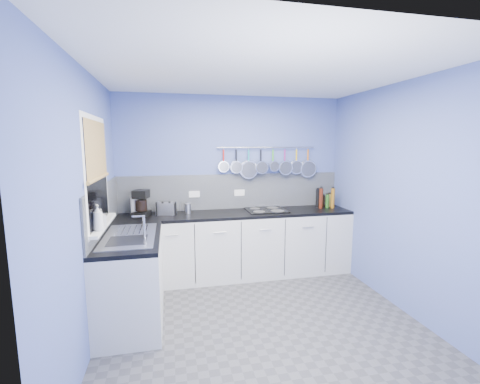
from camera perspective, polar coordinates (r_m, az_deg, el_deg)
name	(u,v)px	position (r m, az deg, el deg)	size (l,w,h in m)	color
floor	(260,320)	(3.69, 3.49, -21.49)	(3.20, 3.00, 0.02)	#47474C
ceiling	(262,71)	(3.27, 3.91, 20.40)	(3.20, 3.00, 0.02)	white
wall_back	(232,184)	(4.71, -1.38, 1.35)	(3.20, 0.02, 2.50)	#4E5EA5
wall_front	(337,251)	(1.89, 16.58, -9.82)	(3.20, 0.02, 2.50)	#4E5EA5
wall_left	(88,209)	(3.21, -25.16, -2.79)	(0.02, 3.00, 2.50)	#4E5EA5
wall_right	(401,197)	(4.00, 26.44, -0.79)	(0.02, 3.00, 2.50)	#4E5EA5
backsplash_back	(232,191)	(4.70, -1.33, 0.10)	(3.20, 0.02, 0.50)	gray
backsplash_left	(104,208)	(3.80, -22.77, -2.54)	(0.02, 1.80, 0.50)	gray
cabinet_run_back	(237,245)	(4.58, -0.60, -9.35)	(3.20, 0.60, 0.86)	silver
worktop_back	(237,214)	(4.47, -0.61, -3.85)	(3.20, 0.60, 0.04)	black
cabinet_run_left	(132,280)	(3.68, -18.41, -14.40)	(0.60, 1.20, 0.86)	silver
worktop_left	(130,238)	(3.53, -18.76, -7.64)	(0.60, 1.20, 0.04)	black
window_frame	(97,173)	(3.46, -23.82, 3.06)	(0.01, 1.00, 1.10)	white
window_glass	(97,173)	(3.46, -23.74, 3.06)	(0.01, 0.90, 1.00)	black
bamboo_blind	(97,150)	(3.44, -23.83, 6.80)	(0.01, 0.90, 0.55)	tan
window_sill	(103,224)	(3.53, -22.92, -5.27)	(0.10, 0.98, 0.03)	white
sink_unit	(130,236)	(3.52, -18.77, -7.27)	(0.50, 0.95, 0.01)	silver
mixer_tap	(144,227)	(3.30, -16.45, -5.94)	(0.12, 0.08, 0.26)	silver
socket_left	(194,194)	(4.62, -8.01, -0.38)	(0.15, 0.01, 0.09)	white
socket_right	(239,193)	(4.71, -0.10, -0.12)	(0.15, 0.01, 0.09)	white
pot_rail	(267,147)	(4.73, 4.75, 7.79)	(0.02, 0.02, 1.45)	silver
soap_bottle_a	(98,218)	(3.22, -23.66, -4.15)	(0.09, 0.09, 0.24)	white
soap_bottle_b	(101,218)	(3.35, -23.17, -4.21)	(0.08, 0.08, 0.17)	white
paper_towel	(135,207)	(4.45, -17.94, -2.47)	(0.11, 0.11, 0.24)	white
coffee_maker	(141,203)	(4.39, -16.94, -1.91)	(0.19, 0.21, 0.34)	black
toaster	(166,209)	(4.43, -12.81, -2.84)	(0.25, 0.14, 0.16)	silver
canister	(188,208)	(4.47, -9.12, -2.84)	(0.09, 0.09, 0.13)	silver
hob	(266,210)	(4.61, 4.59, -3.17)	(0.55, 0.48, 0.01)	black
pan_0	(224,160)	(4.58, -2.90, 5.64)	(0.15, 0.05, 0.34)	silver
pan_1	(236,160)	(4.62, -0.66, 5.55)	(0.17, 0.07, 0.36)	silver
pan_2	(249,163)	(4.66, 1.53, 5.08)	(0.25, 0.06, 0.44)	silver
pan_3	(261,161)	(4.70, 3.69, 5.52)	(0.19, 0.10, 0.38)	silver
pan_4	(273,159)	(4.76, 5.81, 5.71)	(0.15, 0.11, 0.34)	silver
pan_5	(285,161)	(4.82, 7.86, 5.37)	(0.21, 0.08, 0.40)	silver
pan_6	(296,161)	(4.88, 9.87, 5.41)	(0.20, 0.05, 0.39)	silver
pan_7	(308,162)	(4.95, 11.82, 5.11)	(0.25, 0.06, 0.44)	silver
condiment_0	(329,200)	(5.06, 15.39, -1.38)	(0.06, 0.06, 0.19)	olive
condiment_1	(323,201)	(5.00, 14.35, -1.56)	(0.05, 0.05, 0.17)	black
condiment_2	(318,198)	(4.95, 13.47, -1.05)	(0.06, 0.06, 0.27)	black
condiment_3	(333,198)	(4.93, 15.96, -1.06)	(0.05, 0.05, 0.29)	#8C5914
condiment_4	(327,201)	(4.93, 15.04, -1.57)	(0.05, 0.05, 0.20)	#265919
condiment_5	(321,198)	(4.86, 14.00, -1.10)	(0.05, 0.05, 0.29)	#4C190C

